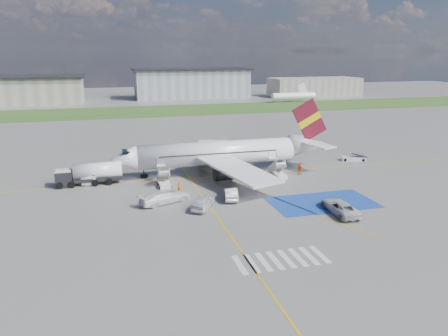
{
  "coord_description": "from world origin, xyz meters",
  "views": [
    {
      "loc": [
        -17.45,
        -53.88,
        19.67
      ],
      "look_at": [
        -1.46,
        4.14,
        3.5
      ],
      "focal_mm": 35.0,
      "sensor_mm": 36.0,
      "label": 1
    }
  ],
  "objects_px": {
    "car_silver_a": "(203,202)",
    "fuel_tanker": "(90,176)",
    "gpu_cart": "(89,180)",
    "car_silver_b": "(231,193)",
    "van_white_a": "(340,205)",
    "airliner": "(225,153)",
    "van_white_b": "(165,195)",
    "belt_loader": "(354,159)"
  },
  "relations": [
    {
      "from": "gpu_cart",
      "to": "car_silver_b",
      "type": "height_order",
      "value": "gpu_cart"
    },
    {
      "from": "van_white_b",
      "to": "belt_loader",
      "type": "bearing_deg",
      "value": -91.65
    },
    {
      "from": "gpu_cart",
      "to": "car_silver_a",
      "type": "height_order",
      "value": "gpu_cart"
    },
    {
      "from": "airliner",
      "to": "belt_loader",
      "type": "height_order",
      "value": "airliner"
    },
    {
      "from": "fuel_tanker",
      "to": "van_white_b",
      "type": "distance_m",
      "value": 15.11
    },
    {
      "from": "fuel_tanker",
      "to": "van_white_b",
      "type": "relative_size",
      "value": 1.78
    },
    {
      "from": "airliner",
      "to": "car_silver_a",
      "type": "xyz_separation_m",
      "value": [
        -7.52,
        -16.09,
        -2.54
      ]
    },
    {
      "from": "fuel_tanker",
      "to": "belt_loader",
      "type": "distance_m",
      "value": 46.95
    },
    {
      "from": "gpu_cart",
      "to": "van_white_b",
      "type": "relative_size",
      "value": 0.41
    },
    {
      "from": "gpu_cart",
      "to": "car_silver_a",
      "type": "distance_m",
      "value": 20.37
    },
    {
      "from": "fuel_tanker",
      "to": "car_silver_b",
      "type": "bearing_deg",
      "value": -34.42
    },
    {
      "from": "car_silver_a",
      "to": "van_white_b",
      "type": "xyz_separation_m",
      "value": [
        -4.35,
        3.51,
        0.21
      ]
    },
    {
      "from": "van_white_b",
      "to": "van_white_a",
      "type": "bearing_deg",
      "value": -137.16
    },
    {
      "from": "gpu_cart",
      "to": "van_white_b",
      "type": "bearing_deg",
      "value": -39.45
    },
    {
      "from": "car_silver_a",
      "to": "van_white_b",
      "type": "height_order",
      "value": "van_white_b"
    },
    {
      "from": "van_white_a",
      "to": "van_white_b",
      "type": "relative_size",
      "value": 1.01
    },
    {
      "from": "airliner",
      "to": "van_white_a",
      "type": "height_order",
      "value": "airliner"
    },
    {
      "from": "belt_loader",
      "to": "van_white_a",
      "type": "xyz_separation_m",
      "value": [
        -16.36,
        -23.55,
        0.69
      ]
    },
    {
      "from": "van_white_b",
      "to": "gpu_cart",
      "type": "bearing_deg",
      "value": 19.82
    },
    {
      "from": "van_white_b",
      "to": "fuel_tanker",
      "type": "bearing_deg",
      "value": 18.33
    },
    {
      "from": "fuel_tanker",
      "to": "van_white_a",
      "type": "distance_m",
      "value": 37.03
    },
    {
      "from": "car_silver_a",
      "to": "van_white_a",
      "type": "bearing_deg",
      "value": -170.21
    },
    {
      "from": "airliner",
      "to": "van_white_b",
      "type": "xyz_separation_m",
      "value": [
        -11.88,
        -12.58,
        -2.32
      ]
    },
    {
      "from": "car_silver_b",
      "to": "van_white_a",
      "type": "relative_size",
      "value": 0.9
    },
    {
      "from": "belt_loader",
      "to": "van_white_b",
      "type": "bearing_deg",
      "value": -139.67
    },
    {
      "from": "car_silver_b",
      "to": "van_white_b",
      "type": "bearing_deg",
      "value": 6.58
    },
    {
      "from": "belt_loader",
      "to": "van_white_a",
      "type": "relative_size",
      "value": 0.87
    },
    {
      "from": "airliner",
      "to": "belt_loader",
      "type": "relative_size",
      "value": 7.62
    },
    {
      "from": "car_silver_a",
      "to": "fuel_tanker",
      "type": "bearing_deg",
      "value": -16.39
    },
    {
      "from": "van_white_a",
      "to": "car_silver_b",
      "type": "bearing_deg",
      "value": -33.13
    },
    {
      "from": "gpu_cart",
      "to": "car_silver_b",
      "type": "relative_size",
      "value": 0.45
    },
    {
      "from": "fuel_tanker",
      "to": "gpu_cart",
      "type": "relative_size",
      "value": 4.31
    },
    {
      "from": "van_white_a",
      "to": "van_white_b",
      "type": "bearing_deg",
      "value": -21.22
    },
    {
      "from": "belt_loader",
      "to": "car_silver_b",
      "type": "distance_m",
      "value": 31.77
    },
    {
      "from": "gpu_cart",
      "to": "van_white_a",
      "type": "distance_m",
      "value": 36.86
    },
    {
      "from": "airliner",
      "to": "van_white_b",
      "type": "relative_size",
      "value": 6.73
    },
    {
      "from": "car_silver_a",
      "to": "belt_loader",
      "type": "bearing_deg",
      "value": -121.71
    },
    {
      "from": "fuel_tanker",
      "to": "belt_loader",
      "type": "bearing_deg",
      "value": 1.81
    },
    {
      "from": "airliner",
      "to": "car_silver_b",
      "type": "distance_m",
      "value": 13.92
    },
    {
      "from": "airliner",
      "to": "van_white_b",
      "type": "bearing_deg",
      "value": -133.35
    },
    {
      "from": "fuel_tanker",
      "to": "gpu_cart",
      "type": "bearing_deg",
      "value": -104.59
    },
    {
      "from": "car_silver_b",
      "to": "van_white_a",
      "type": "xyz_separation_m",
      "value": [
        11.76,
        -8.76,
        0.22
      ]
    }
  ]
}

